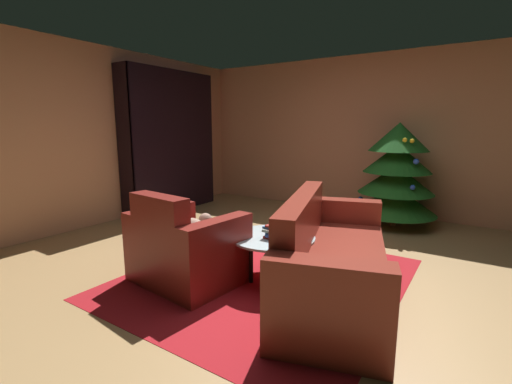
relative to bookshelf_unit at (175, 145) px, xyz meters
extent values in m
plane|color=#A68151|center=(2.87, -1.44, -1.08)|extent=(7.39, 7.39, 0.00)
cube|color=tan|center=(2.87, 1.54, 0.17)|extent=(6.28, 0.06, 2.50)
cube|color=tan|center=(-0.24, -1.44, 0.17)|extent=(0.06, 6.03, 2.50)
cube|color=maroon|center=(2.78, -1.61, -1.08)|extent=(2.30, 2.53, 0.01)
cube|color=black|center=(0.14, -0.09, 0.06)|extent=(0.03, 1.76, 2.28)
cube|color=black|center=(-0.02, 0.78, 0.06)|extent=(0.34, 0.03, 2.28)
cube|color=black|center=(-0.02, -0.95, 0.06)|extent=(0.34, 0.03, 2.28)
cube|color=black|center=(-0.02, -0.09, -1.07)|extent=(0.31, 1.71, 0.03)
cube|color=black|center=(-0.02, -0.09, -0.62)|extent=(0.31, 1.71, 0.03)
cube|color=black|center=(-0.02, -0.09, -0.17)|extent=(0.31, 1.71, 0.02)
cube|color=black|center=(-0.02, -0.09, 0.28)|extent=(0.31, 1.71, 0.02)
cube|color=black|center=(-0.02, -0.09, 0.73)|extent=(0.31, 1.71, 0.02)
cube|color=black|center=(-0.02, -0.09, 1.18)|extent=(0.31, 1.71, 0.03)
cube|color=black|center=(-0.14, -0.09, -0.25)|extent=(0.05, 1.14, 0.72)
cube|color=black|center=(-0.12, -0.09, -0.25)|extent=(0.03, 1.17, 0.75)
cube|color=purple|center=(-0.08, 0.73, -0.91)|extent=(0.20, 0.03, 0.29)
cube|color=#84578A|center=(-0.09, 0.69, -0.88)|extent=(0.18, 0.03, 0.34)
cube|color=purple|center=(-0.06, 0.65, -0.89)|extent=(0.24, 0.04, 0.34)
cube|color=#176998|center=(-0.06, 0.60, -0.90)|extent=(0.23, 0.04, 0.31)
cube|color=#B83B15|center=(-0.07, 0.56, -0.89)|extent=(0.21, 0.04, 0.34)
cube|color=gold|center=(-0.08, 0.52, -0.88)|extent=(0.21, 0.04, 0.36)
cube|color=#3E2D26|center=(-0.09, 0.73, 0.47)|extent=(0.18, 0.03, 0.34)
cube|color=#17817F|center=(-0.06, 0.69, 0.43)|extent=(0.23, 0.04, 0.27)
cube|color=navy|center=(-0.07, 0.64, 0.44)|extent=(0.22, 0.04, 0.28)
cube|color=#8350A5|center=(-0.08, 0.60, 0.48)|extent=(0.19, 0.03, 0.37)
cube|color=#C0A98E|center=(-0.05, 0.56, 0.44)|extent=(0.25, 0.03, 0.30)
cube|color=#2B7444|center=(-0.06, 0.72, 0.90)|extent=(0.24, 0.03, 0.31)
cube|color=gold|center=(-0.10, 0.68, 0.93)|extent=(0.16, 0.04, 0.36)
cube|color=gold|center=(-0.07, 0.64, 0.91)|extent=(0.22, 0.03, 0.34)
cube|color=teal|center=(-0.07, 0.60, 0.90)|extent=(0.22, 0.03, 0.31)
cube|color=navy|center=(-0.06, 0.56, 0.92)|extent=(0.23, 0.04, 0.34)
cube|color=orange|center=(-0.08, 0.52, 0.86)|extent=(0.20, 0.03, 0.24)
cube|color=maroon|center=(2.22, -2.03, -0.89)|extent=(0.68, 0.79, 0.39)
cube|color=maroon|center=(2.19, -2.31, -0.47)|extent=(0.62, 0.22, 0.45)
cube|color=maroon|center=(2.60, -2.07, -0.76)|extent=(0.23, 0.75, 0.64)
cube|color=maroon|center=(1.84, -1.99, -0.76)|extent=(0.23, 0.75, 0.64)
ellipsoid|color=#977563|center=(2.21, -1.95, -0.60)|extent=(0.30, 0.21, 0.18)
sphere|color=#977563|center=(2.26, -1.83, -0.55)|extent=(0.13, 0.13, 0.13)
cube|color=maroon|center=(3.44, -1.54, -0.88)|extent=(1.20, 1.77, 0.39)
cube|color=maroon|center=(3.15, -1.62, -0.47)|extent=(0.63, 1.59, 0.44)
cube|color=maroon|center=(3.70, -2.40, -0.76)|extent=(0.79, 0.41, 0.63)
cube|color=maroon|center=(3.18, -0.67, -0.76)|extent=(0.79, 0.41, 0.63)
cylinder|color=black|center=(3.06, -1.58, -0.88)|extent=(0.04, 0.04, 0.39)
cylinder|color=black|center=(2.75, -1.39, -0.88)|extent=(0.04, 0.04, 0.39)
cylinder|color=black|center=(2.73, -1.76, -0.88)|extent=(0.04, 0.04, 0.39)
cylinder|color=silver|center=(2.85, -1.58, -0.68)|extent=(0.77, 0.77, 0.02)
cube|color=#B83227|center=(2.91, -1.62, -0.66)|extent=(0.20, 0.15, 0.02)
cube|color=#304D97|center=(2.91, -1.63, -0.64)|extent=(0.15, 0.15, 0.03)
cube|color=#2C5190|center=(2.90, -1.62, -0.61)|extent=(0.16, 0.15, 0.02)
cube|color=gray|center=(2.91, -1.63, -0.59)|extent=(0.20, 0.17, 0.02)
cube|color=#2C4C82|center=(2.90, -1.62, -0.57)|extent=(0.22, 0.12, 0.02)
cube|color=#B32A22|center=(2.91, -1.61, -0.56)|extent=(0.19, 0.17, 0.02)
cylinder|color=#185521|center=(3.05, -1.63, -0.55)|extent=(0.08, 0.08, 0.23)
cylinder|color=#185521|center=(3.05, -1.63, -0.40)|extent=(0.03, 0.03, 0.08)
cylinder|color=brown|center=(3.36, 0.94, -0.99)|extent=(0.08, 0.08, 0.17)
cone|color=#1D5A1D|center=(3.36, 0.94, -0.71)|extent=(1.13, 1.13, 0.39)
cone|color=#1D5A1D|center=(3.36, 0.94, -0.42)|extent=(1.02, 1.02, 0.39)
cone|color=#1D5A1D|center=(3.36, 0.94, -0.12)|extent=(0.91, 0.91, 0.39)
cone|color=#1D5A1D|center=(3.36, 0.94, 0.17)|extent=(0.80, 0.80, 0.39)
sphere|color=blue|center=(2.91, 0.83, -0.73)|extent=(0.07, 0.07, 0.07)
sphere|color=blue|center=(3.64, 0.69, -0.14)|extent=(0.08, 0.08, 0.08)
sphere|color=red|center=(3.47, 1.24, 0.15)|extent=(0.06, 0.06, 0.06)
sphere|color=yellow|center=(3.57, 0.69, 0.13)|extent=(0.06, 0.06, 0.06)
sphere|color=blue|center=(3.64, 0.62, -0.46)|extent=(0.07, 0.07, 0.07)
sphere|color=yellow|center=(3.50, 0.64, 0.14)|extent=(0.06, 0.06, 0.06)
camera|label=1|loc=(4.41, -4.25, 0.31)|focal=24.87mm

